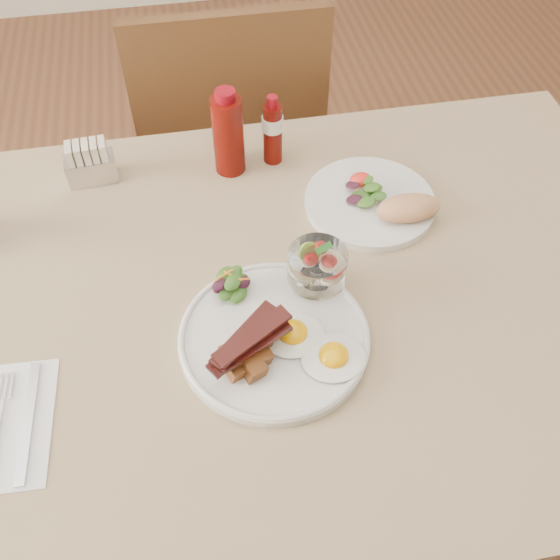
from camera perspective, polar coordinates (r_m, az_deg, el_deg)
The scene contains 12 objects.
table at distance 1.04m, azimuth -0.25°, elevation -4.38°, with size 1.33×0.88×0.75m.
chair_far at distance 1.60m, azimuth -4.56°, elevation 12.06°, with size 0.42×0.42×0.93m.
main_plate at distance 0.92m, azimuth -0.55°, elevation -5.34°, with size 0.28×0.28×0.02m, color silver.
fried_eggs at distance 0.89m, azimuth 3.02°, elevation -5.95°, with size 0.15×0.15×0.03m.
bacon_potato_pile at distance 0.86m, azimuth -2.90°, elevation -6.38°, with size 0.13×0.10×0.06m.
side_salad at distance 0.95m, azimuth -4.44°, elevation -0.45°, with size 0.07×0.06×0.04m.
fruit_cup at distance 0.93m, azimuth 3.42°, elevation 1.25°, with size 0.09×0.09×0.09m.
second_plate at distance 1.11m, azimuth 9.01°, elevation 7.03°, with size 0.23×0.23×0.06m.
ketchup_bottle at distance 1.14m, azimuth -4.76°, elevation 13.16°, with size 0.07×0.07×0.17m.
hot_sauce_bottle at distance 1.16m, azimuth -0.68°, elevation 13.51°, with size 0.05×0.05×0.14m.
sugar_caddy at distance 1.19m, azimuth -16.97°, elevation 10.11°, with size 0.09×0.05×0.08m.
napkin_cutlery at distance 0.92m, azimuth -23.18°, elevation -11.99°, with size 0.11×0.20×0.01m.
Camera 1 is at (-0.10, -0.59, 1.52)m, focal length 40.00 mm.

